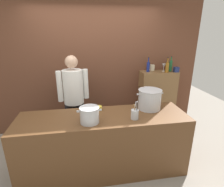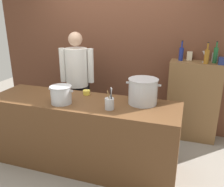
{
  "view_description": "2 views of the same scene",
  "coord_description": "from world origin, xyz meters",
  "px_view_note": "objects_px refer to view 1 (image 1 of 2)",
  "views": [
    {
      "loc": [
        -0.26,
        -2.25,
        2.01
      ],
      "look_at": [
        0.2,
        0.45,
        1.07
      ],
      "focal_mm": 28.7,
      "sensor_mm": 36.0,
      "label": 1
    },
    {
      "loc": [
        1.21,
        -2.48,
        1.93
      ],
      "look_at": [
        0.29,
        0.29,
        0.93
      ],
      "focal_mm": 38.17,
      "sensor_mm": 36.0,
      "label": 2
    }
  ],
  "objects_px": {
    "stockpot_large": "(150,99)",
    "spice_tin_navy": "(176,70)",
    "stockpot_small": "(89,115)",
    "utensil_crock": "(135,114)",
    "butter_jar": "(99,108)",
    "spice_tin_cream": "(152,68)",
    "wine_bottle_cobalt": "(148,67)",
    "spice_tin_silver": "(168,67)",
    "wine_bottle_amber": "(167,67)",
    "wine_bottle_green": "(171,66)",
    "chef": "(74,96)",
    "wine_glass_wide": "(164,66)"
  },
  "relations": [
    {
      "from": "utensil_crock",
      "to": "wine_bottle_cobalt",
      "type": "distance_m",
      "value": 1.56
    },
    {
      "from": "chef",
      "to": "wine_bottle_green",
      "type": "height_order",
      "value": "chef"
    },
    {
      "from": "butter_jar",
      "to": "wine_bottle_green",
      "type": "distance_m",
      "value": 1.89
    },
    {
      "from": "chef",
      "to": "butter_jar",
      "type": "distance_m",
      "value": 0.65
    },
    {
      "from": "wine_bottle_cobalt",
      "to": "spice_tin_silver",
      "type": "xyz_separation_m",
      "value": [
        0.47,
        0.07,
        -0.04
      ]
    },
    {
      "from": "stockpot_large",
      "to": "wine_bottle_green",
      "type": "relative_size",
      "value": 1.34
    },
    {
      "from": "stockpot_large",
      "to": "wine_bottle_cobalt",
      "type": "bearing_deg",
      "value": 71.65
    },
    {
      "from": "chef",
      "to": "utensil_crock",
      "type": "distance_m",
      "value": 1.22
    },
    {
      "from": "stockpot_large",
      "to": "butter_jar",
      "type": "distance_m",
      "value": 0.78
    },
    {
      "from": "spice_tin_navy",
      "to": "wine_bottle_green",
      "type": "bearing_deg",
      "value": 132.73
    },
    {
      "from": "wine_glass_wide",
      "to": "spice_tin_cream",
      "type": "xyz_separation_m",
      "value": [
        -0.21,
        0.1,
        -0.05
      ]
    },
    {
      "from": "wine_bottle_amber",
      "to": "wine_bottle_cobalt",
      "type": "bearing_deg",
      "value": 159.54
    },
    {
      "from": "chef",
      "to": "wine_bottle_green",
      "type": "bearing_deg",
      "value": -179.25
    },
    {
      "from": "butter_jar",
      "to": "utensil_crock",
      "type": "bearing_deg",
      "value": -39.91
    },
    {
      "from": "wine_bottle_amber",
      "to": "spice_tin_cream",
      "type": "height_order",
      "value": "wine_bottle_amber"
    },
    {
      "from": "utensil_crock",
      "to": "spice_tin_navy",
      "type": "relative_size",
      "value": 2.49
    },
    {
      "from": "chef",
      "to": "spice_tin_navy",
      "type": "bearing_deg",
      "value": 177.81
    },
    {
      "from": "chef",
      "to": "spice_tin_navy",
      "type": "height_order",
      "value": "chef"
    },
    {
      "from": "stockpot_large",
      "to": "spice_tin_navy",
      "type": "bearing_deg",
      "value": 45.78
    },
    {
      "from": "utensil_crock",
      "to": "wine_glass_wide",
      "type": "distance_m",
      "value": 1.72
    },
    {
      "from": "chef",
      "to": "stockpot_large",
      "type": "xyz_separation_m",
      "value": [
        1.15,
        -0.6,
        0.09
      ]
    },
    {
      "from": "stockpot_small",
      "to": "wine_bottle_amber",
      "type": "relative_size",
      "value": 1.06
    },
    {
      "from": "wine_bottle_cobalt",
      "to": "wine_bottle_green",
      "type": "relative_size",
      "value": 0.96
    },
    {
      "from": "spice_tin_navy",
      "to": "chef",
      "type": "bearing_deg",
      "value": -170.77
    },
    {
      "from": "wine_bottle_green",
      "to": "stockpot_small",
      "type": "bearing_deg",
      "value": -142.9
    },
    {
      "from": "spice_tin_silver",
      "to": "spice_tin_cream",
      "type": "distance_m",
      "value": 0.35
    },
    {
      "from": "spice_tin_cream",
      "to": "spice_tin_navy",
      "type": "xyz_separation_m",
      "value": [
        0.43,
        -0.22,
        -0.01
      ]
    },
    {
      "from": "wine_bottle_green",
      "to": "spice_tin_navy",
      "type": "distance_m",
      "value": 0.14
    },
    {
      "from": "chef",
      "to": "butter_jar",
      "type": "bearing_deg",
      "value": 115.48
    },
    {
      "from": "wine_glass_wide",
      "to": "butter_jar",
      "type": "bearing_deg",
      "value": -146.3
    },
    {
      "from": "wine_bottle_amber",
      "to": "spice_tin_silver",
      "type": "xyz_separation_m",
      "value": [
        0.12,
        0.21,
        -0.05
      ]
    },
    {
      "from": "chef",
      "to": "wine_bottle_cobalt",
      "type": "relative_size",
      "value": 5.61
    },
    {
      "from": "stockpot_large",
      "to": "spice_tin_cream",
      "type": "height_order",
      "value": "spice_tin_cream"
    },
    {
      "from": "wine_bottle_amber",
      "to": "wine_bottle_green",
      "type": "bearing_deg",
      "value": 37.0
    },
    {
      "from": "butter_jar",
      "to": "wine_bottle_cobalt",
      "type": "relative_size",
      "value": 0.32
    },
    {
      "from": "butter_jar",
      "to": "wine_bottle_cobalt",
      "type": "distance_m",
      "value": 1.54
    },
    {
      "from": "stockpot_small",
      "to": "wine_bottle_cobalt",
      "type": "bearing_deg",
      "value": 46.88
    },
    {
      "from": "utensil_crock",
      "to": "wine_bottle_cobalt",
      "type": "xyz_separation_m",
      "value": [
        0.67,
        1.36,
        0.38
      ]
    },
    {
      "from": "wine_glass_wide",
      "to": "spice_tin_navy",
      "type": "relative_size",
      "value": 1.52
    },
    {
      "from": "stockpot_small",
      "to": "utensil_crock",
      "type": "xyz_separation_m",
      "value": [
        0.61,
        0.0,
        -0.04
      ]
    },
    {
      "from": "wine_bottle_green",
      "to": "wine_bottle_cobalt",
      "type": "bearing_deg",
      "value": 174.99
    },
    {
      "from": "wine_bottle_green",
      "to": "wine_bottle_amber",
      "type": "bearing_deg",
      "value": -143.0
    },
    {
      "from": "chef",
      "to": "wine_bottle_green",
      "type": "distance_m",
      "value": 2.06
    },
    {
      "from": "butter_jar",
      "to": "spice_tin_cream",
      "type": "xyz_separation_m",
      "value": [
        1.24,
        1.07,
        0.37
      ]
    },
    {
      "from": "utensil_crock",
      "to": "spice_tin_navy",
      "type": "distance_m",
      "value": 1.76
    },
    {
      "from": "wine_glass_wide",
      "to": "spice_tin_navy",
      "type": "bearing_deg",
      "value": -27.32
    },
    {
      "from": "wine_bottle_cobalt",
      "to": "spice_tin_silver",
      "type": "relative_size",
      "value": 2.37
    },
    {
      "from": "stockpot_large",
      "to": "stockpot_small",
      "type": "relative_size",
      "value": 1.29
    },
    {
      "from": "wine_bottle_green",
      "to": "wine_bottle_amber",
      "type": "xyz_separation_m",
      "value": [
        -0.12,
        -0.09,
        -0.01
      ]
    },
    {
      "from": "stockpot_large",
      "to": "utensil_crock",
      "type": "relative_size",
      "value": 1.58
    }
  ]
}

